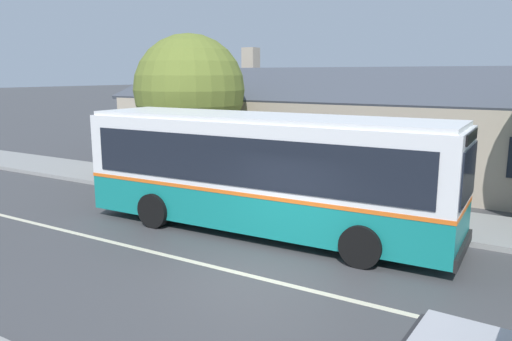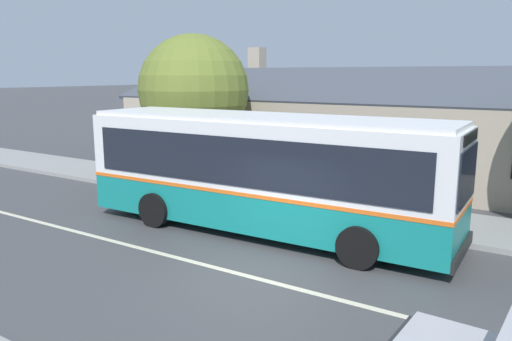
{
  "view_description": "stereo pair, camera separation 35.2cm",
  "coord_description": "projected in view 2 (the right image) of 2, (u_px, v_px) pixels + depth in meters",
  "views": [
    {
      "loc": [
        5.37,
        -8.75,
        4.36
      ],
      "look_at": [
        -1.74,
        2.93,
        1.71
      ],
      "focal_mm": 35.0,
      "sensor_mm": 36.0,
      "label": 1
    },
    {
      "loc": [
        5.66,
        -8.56,
        4.36
      ],
      "look_at": [
        -1.74,
        2.93,
        1.71
      ],
      "focal_mm": 35.0,
      "sensor_mm": 36.0,
      "label": 2
    }
  ],
  "objects": [
    {
      "name": "lane_divider_stripe",
      "position": [
        250.0,
        277.0,
        10.91
      ],
      "size": [
        60.0,
        0.16,
        0.01
      ],
      "primitive_type": "cube",
      "color": "beige",
      "rests_on": "ground"
    },
    {
      "name": "bench_down_street",
      "position": [
        237.0,
        182.0,
        17.79
      ],
      "size": [
        1.62,
        0.51,
        0.94
      ],
      "color": "brown",
      "rests_on": "sidewalk_far"
    },
    {
      "name": "community_building",
      "position": [
        355.0,
        133.0,
        22.51
      ],
      "size": [
        21.62,
        8.13,
        5.7
      ],
      "color": "tan",
      "rests_on": "ground"
    },
    {
      "name": "transit_bus",
      "position": [
        263.0,
        170.0,
        13.77
      ],
      "size": [
        10.66,
        2.98,
        3.27
      ],
      "color": "#147F7A",
      "rests_on": "ground"
    },
    {
      "name": "bike_rack",
      "position": [
        110.0,
        162.0,
        21.26
      ],
      "size": [
        1.16,
        0.06,
        0.78
      ],
      "color": "slate",
      "rests_on": "sidewalk_far"
    },
    {
      "name": "street_tree_secondary",
      "position": [
        194.0,
        90.0,
        19.72
      ],
      "size": [
        4.35,
        4.35,
        5.93
      ],
      "color": "#4C3828",
      "rests_on": "ground"
    },
    {
      "name": "bench_by_building",
      "position": [
        153.0,
        173.0,
        19.47
      ],
      "size": [
        1.79,
        0.51,
        0.94
      ],
      "color": "brown",
      "rests_on": "sidewalk_far"
    },
    {
      "name": "ground_plane",
      "position": [
        250.0,
        277.0,
        10.91
      ],
      "size": [
        300.0,
        300.0,
        0.0
      ],
      "primitive_type": "plane",
      "color": "#424244"
    },
    {
      "name": "sidewalk_far",
      "position": [
        354.0,
        211.0,
        15.85
      ],
      "size": [
        60.0,
        3.0,
        0.15
      ],
      "primitive_type": "cube",
      "color": "gray",
      "rests_on": "ground"
    }
  ]
}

